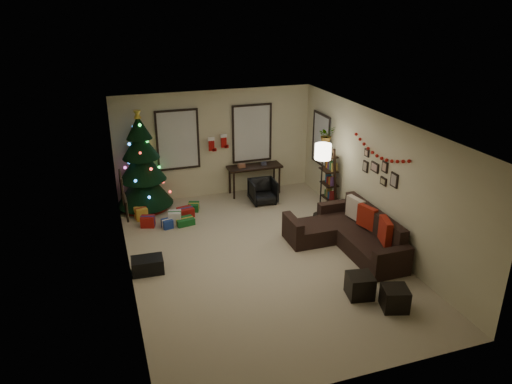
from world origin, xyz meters
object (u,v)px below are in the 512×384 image
christmas_tree (142,168)px  desk_chair (263,191)px  desk (255,169)px  bookshelf (330,180)px  sofa (350,235)px

christmas_tree → desk_chair: christmas_tree is taller
christmas_tree → desk: (2.82, 0.06, -0.37)m
christmas_tree → bookshelf: 4.45m
desk_chair → bookshelf: bearing=-32.0°
christmas_tree → desk_chair: size_ratio=4.17×
christmas_tree → desk: size_ratio=1.79×
sofa → desk: sofa is taller
sofa → desk: size_ratio=1.77×
desk → desk_chair: size_ratio=2.33×
christmas_tree → sofa: bearing=-41.5°
desk → christmas_tree: bearing=-178.8°
sofa → desk: bearing=105.4°
sofa → bookshelf: (0.43, 1.80, 0.51)m
christmas_tree → desk_chair: (2.82, -0.59, -0.73)m
christmas_tree → desk_chair: bearing=-11.8°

